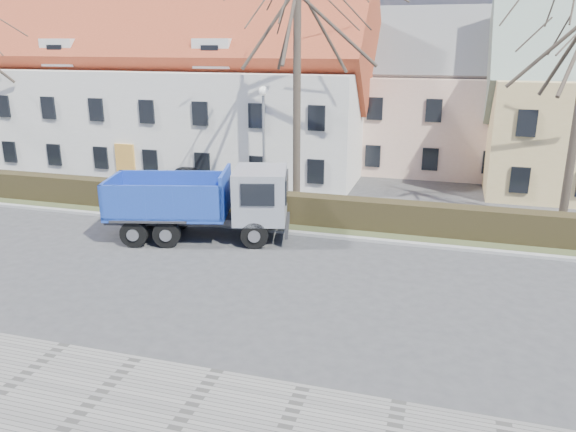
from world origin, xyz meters
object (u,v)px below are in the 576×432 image
(dump_truck, at_px, (193,203))
(streetlight, at_px, (264,151))
(cart_frame, at_px, (150,216))
(parked_car_a, at_px, (193,177))

(dump_truck, bearing_deg, streetlight, 52.12)
(streetlight, bearing_deg, cart_frame, -150.88)
(dump_truck, relative_size, streetlight, 1.27)
(dump_truck, distance_m, cart_frame, 3.47)
(streetlight, xyz_separation_m, parked_car_a, (-5.52, 3.83, -2.42))
(dump_truck, height_order, cart_frame, dump_truck)
(parked_car_a, bearing_deg, dump_truck, -139.42)
(dump_truck, height_order, parked_car_a, dump_truck)
(parked_car_a, bearing_deg, cart_frame, -157.44)
(dump_truck, height_order, streetlight, streetlight)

